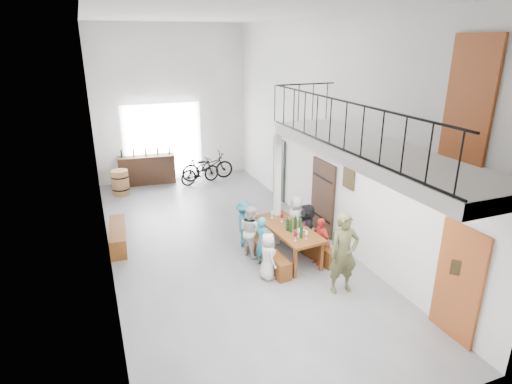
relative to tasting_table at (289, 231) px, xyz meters
name	(u,v)px	position (x,y,z in m)	size (l,w,h in m)	color
floor	(223,244)	(-1.25, 1.26, -0.71)	(12.00, 12.00, 0.00)	slate
room_walls	(219,105)	(-1.25, 1.26, 2.85)	(12.00, 12.00, 12.00)	white
gateway_portal	(163,142)	(-1.65, 7.20, 0.69)	(2.80, 0.08, 2.80)	white
right_wall_decor	(359,190)	(1.46, -0.60, 1.04)	(0.07, 8.28, 5.07)	brown
balcony	(371,154)	(0.73, -1.86, 2.26)	(1.52, 5.62, 4.00)	silver
tasting_table	(289,231)	(0.00, 0.00, 0.00)	(1.02, 2.10, 0.79)	brown
bench_inner	(267,255)	(-0.58, -0.09, -0.49)	(0.29, 1.84, 0.42)	brown
bench_wall	(308,245)	(0.54, 0.02, -0.49)	(0.24, 1.86, 0.43)	brown
tableware	(294,226)	(0.02, -0.25, 0.23)	(0.51, 1.43, 0.35)	black
side_bench	(118,236)	(-3.75, 2.18, -0.46)	(0.38, 1.76, 0.49)	brown
oak_barrel	(120,183)	(-3.34, 6.05, -0.28)	(0.57, 0.57, 0.84)	#8F5D30
serving_counter	(147,170)	(-2.32, 6.91, -0.19)	(1.95, 0.54, 1.03)	#3A2116
counter_bottles	(146,152)	(-2.32, 6.91, 0.47)	(1.71, 0.21, 0.28)	black
guest_left_a	(268,256)	(-0.82, -0.68, -0.17)	(0.52, 0.34, 1.07)	silver
guest_left_b	(262,242)	(-0.72, -0.13, -0.10)	(0.45, 0.29, 1.22)	teal
guest_left_c	(251,231)	(-0.78, 0.46, -0.07)	(0.62, 0.48, 1.28)	silver
guest_left_d	(244,224)	(-0.76, 0.98, -0.10)	(0.78, 0.45, 1.21)	teal
guest_right_a	(320,241)	(0.57, -0.52, -0.13)	(0.67, 0.28, 1.14)	red
guest_right_b	(307,227)	(0.59, 0.19, -0.09)	(1.14, 0.36, 1.22)	black
guest_right_c	(296,219)	(0.56, 0.74, -0.09)	(0.61, 0.40, 1.24)	silver
host_standing	(344,253)	(0.43, -1.70, 0.16)	(0.63, 0.41, 1.73)	#4D4E2B
potted_plant	(300,216)	(1.20, 1.75, -0.50)	(0.38, 0.33, 0.42)	#144512
bicycle_near	(207,166)	(-0.18, 6.55, -0.20)	(0.68, 1.94, 1.02)	black
bicycle_far	(200,171)	(-0.55, 6.20, -0.23)	(0.44, 1.58, 0.95)	black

